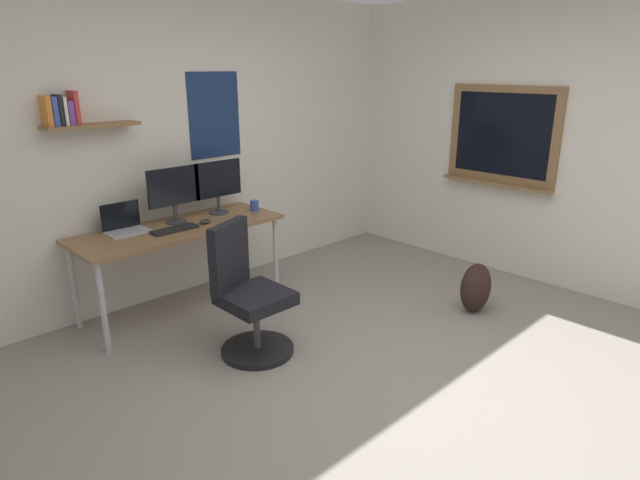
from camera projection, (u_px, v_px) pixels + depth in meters
The scene contains 12 objects.
ground_plane at pixel (403, 390), 3.40m from camera, with size 5.20×5.20×0.00m, color gray.
wall_back at pixel (184, 146), 4.66m from camera, with size 5.00×0.30×2.60m.
wall_right at pixel (580, 146), 4.64m from camera, with size 0.22×5.00×2.60m.
desk at pixel (180, 234), 4.36m from camera, with size 1.70×0.65×0.73m.
office_chair at pixel (248, 299), 3.76m from camera, with size 0.53×0.55×0.95m.
laptop at pixel (125, 225), 4.18m from camera, with size 0.31×0.21×0.23m.
monitor_primary at pixel (174, 191), 4.36m from camera, with size 0.46×0.17×0.46m.
monitor_secondary at pixel (218, 183), 4.64m from camera, with size 0.46×0.17×0.46m.
keyboard at pixel (175, 229), 4.23m from camera, with size 0.37×0.13×0.02m, color black.
computer_mouse at pixel (205, 222), 4.41m from camera, with size 0.10×0.06×0.03m, color #262628.
coffee_mug at pixel (254, 206), 4.80m from camera, with size 0.08×0.08×0.09m, color #334CA5.
backpack at pixel (476, 288), 4.45m from camera, with size 0.32×0.22×0.42m, color black.
Camera 1 is at (-2.43, -1.74, 1.97)m, focal length 30.03 mm.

